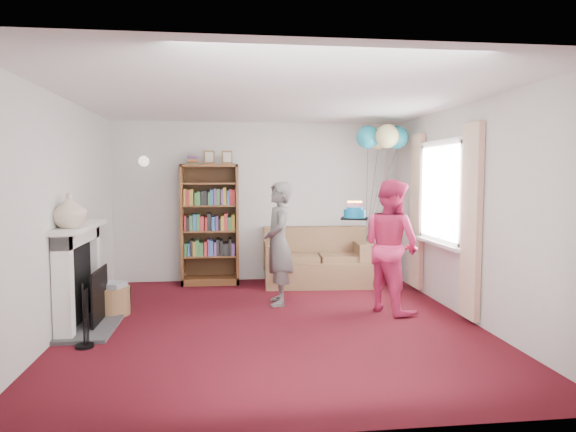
{
  "coord_description": "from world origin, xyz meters",
  "views": [
    {
      "loc": [
        -0.53,
        -5.64,
        1.66
      ],
      "look_at": [
        0.23,
        0.6,
        1.17
      ],
      "focal_mm": 32.0,
      "sensor_mm": 36.0,
      "label": 1
    }
  ],
  "objects": [
    {
      "name": "birthday_cake",
      "position": [
        1.04,
        0.47,
        1.2
      ],
      "size": [
        0.32,
        0.32,
        0.22
      ],
      "rotation": [
        0.0,
        0.0,
        -0.3
      ],
      "color": "black",
      "rests_on": "ground"
    },
    {
      "name": "person_magenta",
      "position": [
        1.47,
        0.36,
        0.81
      ],
      "size": [
        0.91,
        0.98,
        1.62
      ],
      "primitive_type": "imported",
      "rotation": [
        0.0,
        0.0,
        2.05
      ],
      "color": "#D52A5F",
      "rests_on": "ground"
    },
    {
      "name": "wall_right",
      "position": [
        2.26,
        0.0,
        1.25
      ],
      "size": [
        0.02,
        5.0,
        2.5
      ],
      "primitive_type": "cube",
      "color": "silver",
      "rests_on": "ground"
    },
    {
      "name": "ground",
      "position": [
        0.0,
        0.0,
        0.0
      ],
      "size": [
        5.0,
        5.0,
        0.0
      ],
      "primitive_type": "plane",
      "color": "#39080C",
      "rests_on": "ground"
    },
    {
      "name": "wicker_basket",
      "position": [
        -1.9,
        0.6,
        0.18
      ],
      "size": [
        0.44,
        0.44,
        0.39
      ],
      "rotation": [
        0.0,
        0.0,
        -0.33
      ],
      "color": "olive",
      "rests_on": "ground"
    },
    {
      "name": "sofa",
      "position": [
        0.87,
        2.07,
        0.33
      ],
      "size": [
        1.62,
        0.86,
        0.86
      ],
      "rotation": [
        0.0,
        0.0,
        -0.06
      ],
      "color": "brown",
      "rests_on": "ground"
    },
    {
      "name": "mantel_vase",
      "position": [
        -2.12,
        -0.15,
        1.3
      ],
      "size": [
        0.44,
        0.44,
        0.36
      ],
      "primitive_type": "imported",
      "rotation": [
        0.0,
        0.0,
        0.37
      ],
      "color": "beige",
      "rests_on": "fireplace"
    },
    {
      "name": "wall_back",
      "position": [
        0.0,
        2.51,
        1.25
      ],
      "size": [
        4.5,
        0.02,
        2.5
      ],
      "primitive_type": "cube",
      "color": "silver",
      "rests_on": "ground"
    },
    {
      "name": "bookcase",
      "position": [
        -0.77,
        2.3,
        0.9
      ],
      "size": [
        0.87,
        0.42,
        2.04
      ],
      "color": "#472B14",
      "rests_on": "ground"
    },
    {
      "name": "ceiling",
      "position": [
        0.0,
        0.0,
        2.5
      ],
      "size": [
        4.5,
        5.0,
        0.01
      ],
      "primitive_type": "cube",
      "color": "white",
      "rests_on": "wall_back"
    },
    {
      "name": "window_bay",
      "position": [
        2.21,
        0.6,
        1.2
      ],
      "size": [
        0.14,
        2.02,
        2.2
      ],
      "color": "white",
      "rests_on": "ground"
    },
    {
      "name": "wall_sconce",
      "position": [
        -1.75,
        2.36,
        1.88
      ],
      "size": [
        0.16,
        0.23,
        0.16
      ],
      "color": "gold",
      "rests_on": "ground"
    },
    {
      "name": "person_striped",
      "position": [
        0.14,
        0.88,
        0.79
      ],
      "size": [
        0.39,
        0.58,
        1.58
      ],
      "primitive_type": "imported",
      "rotation": [
        0.0,
        0.0,
        -1.59
      ],
      "color": "black",
      "rests_on": "ground"
    },
    {
      "name": "wall_left",
      "position": [
        -2.26,
        0.0,
        1.25
      ],
      "size": [
        0.02,
        5.0,
        2.5
      ],
      "primitive_type": "cube",
      "color": "silver",
      "rests_on": "ground"
    },
    {
      "name": "balloons",
      "position": [
        1.76,
        1.68,
        2.22
      ],
      "size": [
        0.78,
        0.78,
        1.74
      ],
      "color": "#3F3F3F",
      "rests_on": "ground"
    },
    {
      "name": "fireplace",
      "position": [
        -2.09,
        0.19,
        0.51
      ],
      "size": [
        0.55,
        1.8,
        1.12
      ],
      "color": "#3F3F42",
      "rests_on": "ground"
    }
  ]
}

